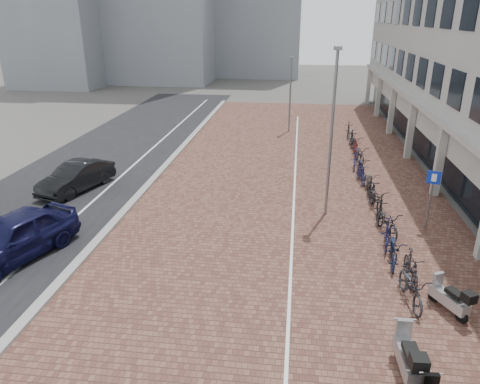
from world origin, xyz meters
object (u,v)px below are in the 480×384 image
scooter_back (408,356)px  parking_sign (432,191)px  car_dark (76,177)px  car_navy (12,238)px  scooter_front (450,297)px

scooter_back → parking_sign: 8.71m
car_dark → car_navy: bearing=-65.2°
car_dark → scooter_back: 17.01m
scooter_front → scooter_back: scooter_back is taller
car_navy → parking_sign: 15.58m
car_navy → scooter_back: bearing=0.9°
car_navy → car_dark: bearing=116.3°
scooter_front → parking_sign: size_ratio=0.61×
car_navy → scooter_back: (12.45, -3.94, -0.23)m
car_dark → scooter_front: 16.99m
parking_sign → scooter_front: bearing=-78.5°
scooter_front → parking_sign: parking_sign is taller
car_navy → scooter_front: bearing=13.5°
car_navy → scooter_front: size_ratio=3.25×
car_dark → parking_sign: parking_sign is taller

